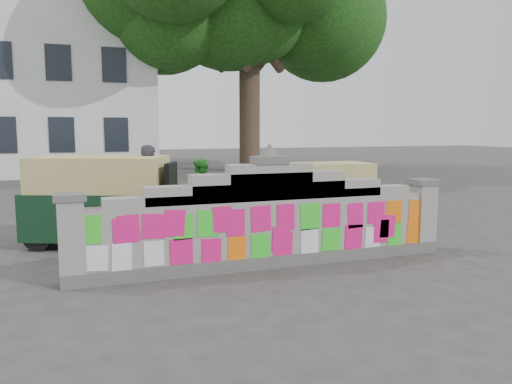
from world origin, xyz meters
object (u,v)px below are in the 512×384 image
at_px(rickshaw_left, 105,199).
at_px(rickshaw_right, 325,191).
at_px(cyclist_rider, 151,199).
at_px(pedestrian, 201,195).
at_px(cyclist_bike, 151,216).

height_order(rickshaw_left, rickshaw_right, rickshaw_left).
xyz_separation_m(cyclist_rider, pedestrian, (1.20, 0.71, -0.04)).
height_order(cyclist_rider, rickshaw_left, rickshaw_left).
distance_m(pedestrian, rickshaw_right, 3.11).
distance_m(cyclist_bike, rickshaw_right, 4.38).
bearing_deg(cyclist_rider, pedestrian, -71.83).
height_order(cyclist_rider, rickshaw_right, cyclist_rider).
xyz_separation_m(cyclist_bike, pedestrian, (1.20, 0.71, 0.30)).
relative_size(cyclist_rider, rickshaw_right, 0.64).
distance_m(cyclist_rider, rickshaw_right, 4.38).
distance_m(cyclist_rider, pedestrian, 1.39).
relative_size(cyclist_rider, rickshaw_left, 0.53).
bearing_deg(cyclist_rider, rickshaw_right, -92.55).
bearing_deg(rickshaw_left, cyclist_rider, 22.25).
relative_size(cyclist_bike, rickshaw_right, 0.72).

